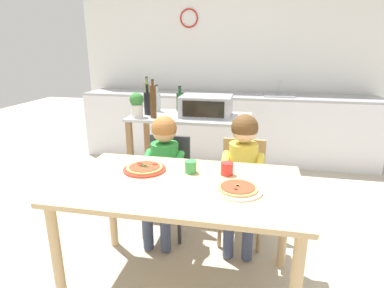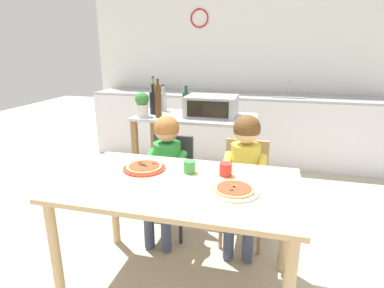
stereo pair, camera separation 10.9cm
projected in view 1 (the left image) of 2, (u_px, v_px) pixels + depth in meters
The scene contains 20 objects.
ground_plane at pixel (210, 203), 3.24m from camera, with size 11.99×11.99×0.00m, color #B7AD99.
back_wall_tiled at pixel (230, 59), 4.58m from camera, with size 4.41×0.14×2.70m.
kitchen_counter at pixel (226, 126), 4.46m from camera, with size 3.97×0.60×1.11m.
kitchen_island_cart at pixel (190, 146), 3.08m from camera, with size 1.13×0.55×0.91m.
toaster_oven at pixel (206, 106), 2.96m from camera, with size 0.47×0.35×0.19m.
bottle_clear_vinegar at pixel (157, 101), 3.17m from camera, with size 0.07×0.07×0.26m.
bottle_dark_olive_oil at pixel (147, 97), 3.12m from camera, with size 0.05×0.05×0.35m.
bottle_brown_beer at pixel (148, 103), 3.03m from camera, with size 0.07×0.07×0.29m.
bottle_tall_green_wine at pixel (153, 101), 2.87m from camera, with size 0.06×0.06×0.35m.
bottle_squat_spirits at pixel (180, 101), 3.19m from camera, with size 0.07×0.07×0.25m.
potted_herb_plant at pixel (137, 104), 2.90m from camera, with size 0.13×0.13×0.23m.
dining_table at pixel (182, 198), 1.92m from camera, with size 1.42×0.83×0.76m.
dining_chair_left at pixel (168, 178), 2.66m from camera, with size 0.36×0.36×0.81m.
dining_chair_right at pixel (242, 183), 2.56m from camera, with size 0.36×0.36×0.81m.
child_in_green_shirt at pixel (163, 163), 2.49m from camera, with size 0.32×0.42×1.00m.
child_in_yellow_shirt at pixel (243, 165), 2.39m from camera, with size 0.32×0.42×1.04m.
pizza_plate_red_rimmed at pixel (145, 168), 2.08m from camera, with size 0.28×0.28×0.03m.
pizza_plate_white at pixel (238, 189), 1.78m from camera, with size 0.28×0.28×0.03m.
drinking_cup_green at pixel (191, 167), 2.03m from camera, with size 0.08×0.08×0.08m, color green.
drinking_cup_red at pixel (227, 169), 2.00m from camera, with size 0.08×0.08×0.08m, color red.
Camera 1 is at (0.41, -1.69, 1.54)m, focal length 29.71 mm.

